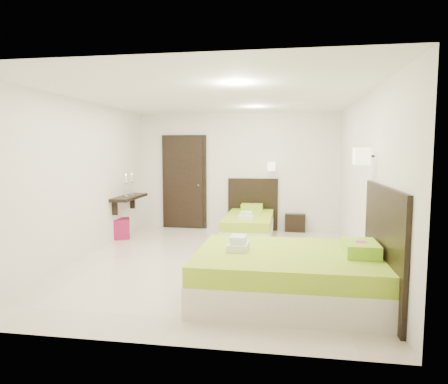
# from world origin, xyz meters

# --- Properties ---
(floor) EXTENTS (5.50, 5.50, 0.00)m
(floor) POSITION_xyz_m (0.00, 0.00, 0.00)
(floor) COLOR beige
(floor) RESTS_ON ground
(bed_single) EXTENTS (1.11, 1.85, 1.53)m
(bed_single) POSITION_xyz_m (0.37, 1.90, 0.28)
(bed_single) COLOR beige
(bed_single) RESTS_ON ground
(bed_double) EXTENTS (2.20, 1.87, 1.81)m
(bed_double) POSITION_xyz_m (1.22, -1.39, 0.32)
(bed_double) COLOR beige
(bed_double) RESTS_ON ground
(nightstand) EXTENTS (0.45, 0.41, 0.39)m
(nightstand) POSITION_xyz_m (1.31, 2.76, 0.19)
(nightstand) COLOR black
(nightstand) RESTS_ON ground
(ottoman) EXTENTS (0.53, 0.53, 0.40)m
(ottoman) POSITION_xyz_m (-2.23, 1.42, 0.20)
(ottoman) COLOR maroon
(ottoman) RESTS_ON ground
(door) EXTENTS (1.02, 0.15, 2.14)m
(door) POSITION_xyz_m (-1.20, 2.70, 1.05)
(door) COLOR black
(door) RESTS_ON ground
(console_shelf) EXTENTS (0.35, 1.20, 0.78)m
(console_shelf) POSITION_xyz_m (-2.08, 1.60, 0.82)
(console_shelf) COLOR black
(console_shelf) RESTS_ON ground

